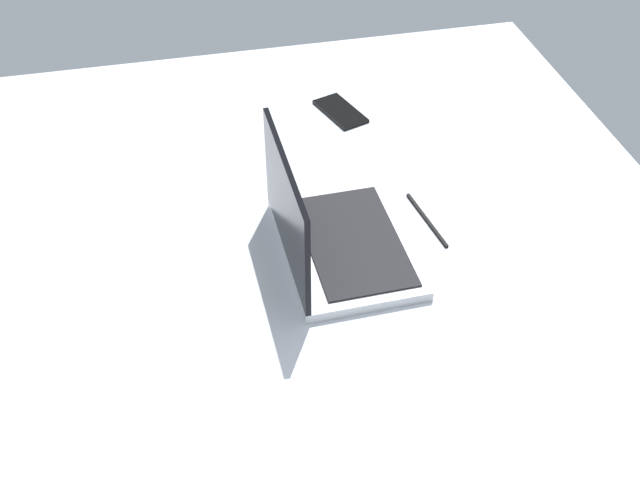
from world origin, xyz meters
TOP-DOWN VIEW (x-y plane):
  - bed_mattress at (0.00, 0.00)cm, footprint 180.00×140.00cm
  - laptop at (9.08, 1.06)cm, footprint 33.49×23.71cm
  - cell_phone at (55.61, -12.52)cm, footprint 15.45×10.96cm
  - charger_cable at (13.95, -19.69)cm, footprint 16.91×3.05cm

SIDE VIEW (x-z plane):
  - bed_mattress at x=0.00cm, z-range 0.00..18.00cm
  - charger_cable at x=13.95cm, z-range 18.00..18.60cm
  - cell_phone at x=55.61cm, z-range 18.00..18.80cm
  - laptop at x=9.08cm, z-range 10.91..33.91cm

